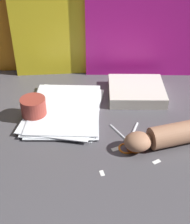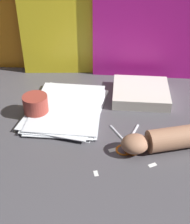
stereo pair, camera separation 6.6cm
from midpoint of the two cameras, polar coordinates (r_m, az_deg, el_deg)
ground_plane at (r=1.05m, az=0.61°, el=-3.25°), size 6.00×6.00×0.00m
backdrop_panel_left at (r=1.36m, az=-8.59°, el=17.33°), size 0.54×0.08×0.49m
backdrop_panel_center at (r=1.31m, az=3.35°, el=16.63°), size 0.69×0.14×0.47m
backdrop_panel_right at (r=1.32m, az=16.59°, el=13.85°), size 0.69×0.07×0.40m
paper_stack at (r=1.13m, az=-3.56°, el=0.56°), size 0.28×0.35×0.02m
book_closed at (r=1.22m, az=9.91°, el=3.48°), size 0.23×0.22×0.04m
scissors at (r=0.99m, az=7.84°, el=-5.86°), size 0.12×0.16×0.01m
hand_forearm at (r=1.00m, az=16.46°, el=-4.60°), size 0.34×0.19×0.07m
paper_scrap_near at (r=0.97m, az=5.26°, el=-6.96°), size 0.03×0.03×0.00m
paper_scrap_mid at (r=0.90m, az=2.32°, el=-11.20°), size 0.02×0.02×0.00m
paper_scrap_far at (r=0.94m, az=12.49°, el=-9.49°), size 0.03×0.02×0.00m
mug at (r=1.10m, az=-9.10°, el=1.08°), size 0.09×0.09×0.08m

